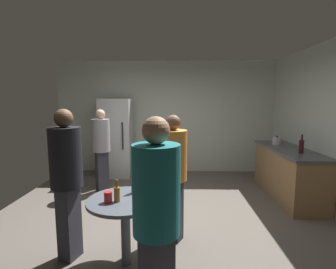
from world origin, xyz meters
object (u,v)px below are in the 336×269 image
Objects in this scene: kettle at (277,141)px; person_in_orange_shirt at (173,169)px; foreground_table at (125,208)px; beer_bottle_green at (149,185)px; beer_bottle_amber at (117,194)px; person_in_gray_shirt at (101,144)px; refrigerator at (117,138)px; wine_bottle_on_counter at (301,146)px; plastic_cup_red at (108,197)px; person_in_teal_shirt at (156,213)px; beer_bottle_brown at (134,186)px; person_in_black_shirt at (67,173)px.

kettle is 0.15× the size of person_in_orange_shirt.
foreground_table is 3.48× the size of beer_bottle_green.
foreground_table is at bearing 45.36° from beer_bottle_amber.
person_in_orange_shirt is 2.23m from person_in_gray_shirt.
wine_bottle_on_counter is (3.44, -1.66, 0.12)m from refrigerator.
plastic_cup_red is 0.07× the size of person_in_orange_shirt.
person_in_teal_shirt is at bearing -13.87° from person_in_gray_shirt.
beer_bottle_brown and beer_bottle_green have the same top height.
person_in_teal_shirt is at bearing -23.79° from person_in_black_shirt.
person_in_teal_shirt is (-0.11, -1.35, 0.04)m from person_in_orange_shirt.
beer_bottle_green is 2.09× the size of plastic_cup_red.
person_in_teal_shirt is (0.16, -1.03, 0.15)m from beer_bottle_green.
wine_bottle_on_counter is (0.06, -0.85, 0.05)m from kettle.
person_in_orange_shirt is at bearing 45.78° from foreground_table.
beer_bottle_amber is (-0.07, -0.07, 0.19)m from foreground_table.
wine_bottle_on_counter is at bearing -85.18° from person_in_teal_shirt.
beer_bottle_green is (0.23, 0.20, 0.19)m from foreground_table.
kettle is at bearing 54.63° from person_in_black_shirt.
beer_bottle_green is (0.16, 0.02, 0.00)m from beer_bottle_brown.
beer_bottle_amber is at bearing -147.53° from wine_bottle_on_counter.
person_in_black_shirt is at bearing -173.64° from beer_bottle_green.
plastic_cup_red is at bearing -20.70° from person_in_orange_shirt.
beer_bottle_brown is 0.14× the size of person_in_orange_shirt.
beer_bottle_brown is (-2.54, -1.45, -0.20)m from wine_bottle_on_counter.
plastic_cup_red is at bearing -148.01° from wine_bottle_on_counter.
foreground_table is 3.48× the size of beer_bottle_amber.
beer_bottle_green is 0.90m from person_in_black_shirt.
person_in_orange_shirt is at bearing -136.11° from kettle.
wine_bottle_on_counter is 3.56m from person_in_gray_shirt.
plastic_cup_red is 0.07× the size of person_in_black_shirt.
person_in_black_shirt reaches higher than beer_bottle_brown.
beer_bottle_green is at bearing 24.29° from person_in_black_shirt.
beer_bottle_amber is at bearing -17.72° from person_in_orange_shirt.
beer_bottle_green is 0.14× the size of person_in_gray_shirt.
person_in_gray_shirt is at bearing 109.68° from beer_bottle_amber.
person_in_black_shirt is at bearing 4.99° from person_in_teal_shirt.
person_in_orange_shirt is (-2.04, -1.96, -0.04)m from kettle.
person_in_black_shirt is (0.25, -2.16, 0.05)m from person_in_gray_shirt.
person_in_teal_shirt is 3.35m from person_in_gray_shirt.
beer_bottle_green is 1.05m from person_in_teal_shirt.
wine_bottle_on_counter is 3.31m from person_in_teal_shirt.
person_in_orange_shirt is at bearing -64.30° from refrigerator.
person_in_teal_shirt is 0.99× the size of person_in_black_shirt.
person_in_orange_shirt is (1.34, -2.78, 0.03)m from refrigerator.
refrigerator is at bearing 101.37° from plastic_cup_red.
refrigerator is 2.25× the size of foreground_table.
person_in_black_shirt is at bearing -30.03° from person_in_gray_shirt.
person_in_gray_shirt is at bearing 114.46° from person_in_black_shirt.
beer_bottle_green is (-2.31, -2.28, -0.15)m from kettle.
refrigerator is 1.09× the size of person_in_teal_shirt.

